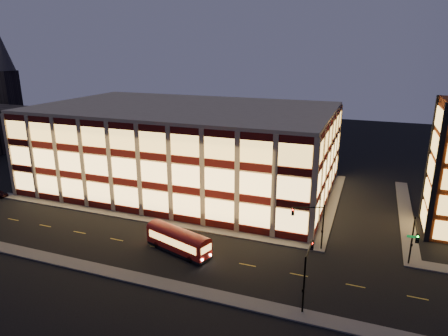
% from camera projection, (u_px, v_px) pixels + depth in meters
% --- Properties ---
extents(ground, '(200.00, 200.00, 0.00)m').
position_uv_depth(ground, '(153.00, 224.00, 57.08)').
color(ground, black).
rests_on(ground, ground).
extents(sidewalk_office_south, '(54.00, 2.00, 0.15)m').
position_uv_depth(sidewalk_office_south, '(139.00, 218.00, 58.97)').
color(sidewalk_office_south, '#514F4C').
rests_on(sidewalk_office_south, ground).
extents(sidewalk_office_east, '(2.00, 30.00, 0.15)m').
position_uv_depth(sidewalk_office_east, '(331.00, 203.00, 64.49)').
color(sidewalk_office_east, '#514F4C').
rests_on(sidewalk_office_east, ground).
extents(sidewalk_tower_west, '(2.00, 30.00, 0.15)m').
position_uv_depth(sidewalk_tower_west, '(405.00, 213.00, 60.77)').
color(sidewalk_tower_west, '#514F4C').
rests_on(sidewalk_tower_west, ground).
extents(sidewalk_near, '(100.00, 2.00, 0.15)m').
position_uv_depth(sidewalk_near, '(95.00, 268.00, 45.42)').
color(sidewalk_near, '#514F4C').
rests_on(sidewalk_near, ground).
extents(office_building, '(50.45, 30.45, 14.50)m').
position_uv_depth(office_building, '(186.00, 147.00, 71.11)').
color(office_building, tan).
rests_on(office_building, ground).
extents(church_tower, '(5.00, 5.00, 18.00)m').
position_uv_depth(church_tower, '(9.00, 103.00, 113.98)').
color(church_tower, '#2D2621').
rests_on(church_tower, ground).
extents(church_spire, '(6.00, 6.00, 10.00)m').
position_uv_depth(church_spire, '(1.00, 52.00, 109.92)').
color(church_spire, '#4C473F').
rests_on(church_spire, church_tower).
extents(traffic_signal_far, '(3.79, 1.87, 6.00)m').
position_uv_depth(traffic_signal_far, '(312.00, 219.00, 48.58)').
color(traffic_signal_far, black).
rests_on(traffic_signal_far, ground).
extents(traffic_signal_right, '(1.20, 4.37, 6.00)m').
position_uv_depth(traffic_signal_right, '(414.00, 238.00, 43.99)').
color(traffic_signal_right, black).
rests_on(traffic_signal_right, ground).
extents(traffic_signal_near, '(0.32, 4.45, 6.00)m').
position_uv_depth(traffic_signal_near, '(307.00, 267.00, 38.05)').
color(traffic_signal_near, black).
rests_on(traffic_signal_near, ground).
extents(trolley_bus, '(9.26, 4.89, 3.05)m').
position_uv_depth(trolley_bus, '(178.00, 239.00, 48.81)').
color(trolley_bus, '#950D08').
rests_on(trolley_bus, ground).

